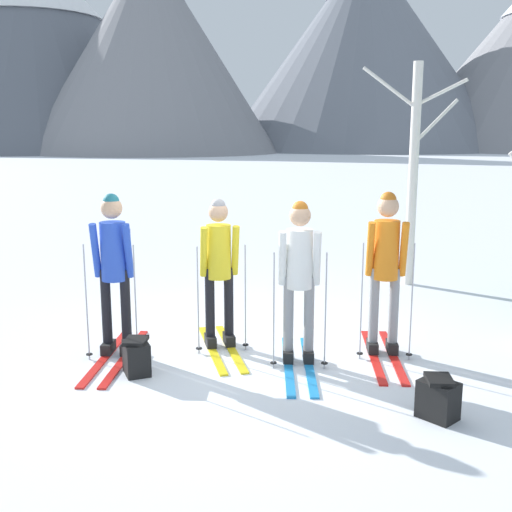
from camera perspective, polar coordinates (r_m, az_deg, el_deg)
name	(u,v)px	position (r m, az deg, el deg)	size (l,w,h in m)	color
ground_plane	(246,353)	(7.17, -0.89, -8.87)	(400.00, 400.00, 0.00)	white
skier_in_blue	(114,265)	(7.04, -12.79, -0.78)	(0.61, 1.78, 1.82)	red
skier_in_yellow	(219,264)	(7.14, -3.42, -0.77)	(0.75, 1.64, 1.73)	yellow
skier_in_white	(299,276)	(6.63, 3.97, -1.79)	(0.61, 1.74, 1.77)	#1E84D1
skier_in_orange	(386,263)	(7.03, 11.73, -0.62)	(0.61, 1.69, 1.83)	red
birch_tree_tall	(414,170)	(10.32, 14.19, 7.64)	(1.60, 0.47, 3.53)	silver
backpack_on_snow_front	(438,398)	(5.81, 16.28, -12.35)	(0.40, 0.40, 0.38)	black
backpack_on_snow_beside	(136,357)	(6.65, -10.85, -9.01)	(0.35, 0.39, 0.38)	black
mountain_ridge_distant	(274,46)	(83.24, 1.62, 18.63)	(111.78, 49.19, 25.99)	slate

